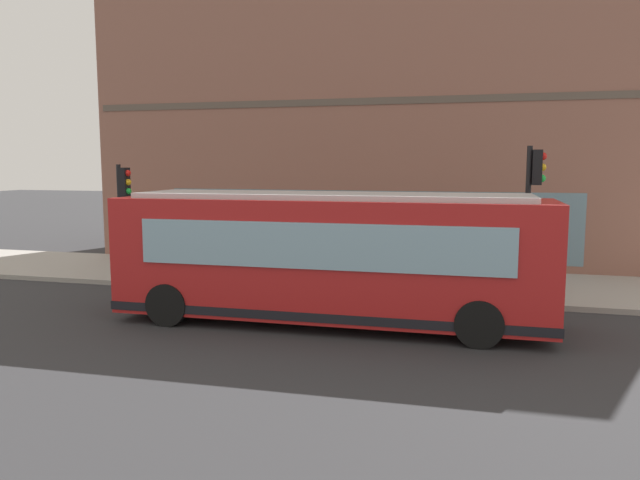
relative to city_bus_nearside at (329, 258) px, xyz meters
name	(u,v)px	position (x,y,z in m)	size (l,w,h in m)	color
ground	(303,321)	(0.01, 0.66, -1.55)	(120.00, 120.00, 0.00)	#2D2D30
sidewalk_curb	(347,279)	(5.06, 0.66, -1.48)	(4.90, 40.00, 0.15)	#9E9991
building_corner	(380,124)	(11.12, 0.66, 3.78)	(7.26, 20.98, 10.69)	#8C5B4C
city_bus_nearside	(329,258)	(0.00, 0.00, 0.00)	(2.70, 10.07, 3.07)	red
traffic_light_near_corner	(533,194)	(2.96, -4.67, 1.42)	(0.32, 0.49, 4.05)	black
traffic_light_down_block	(123,199)	(3.15, 7.42, 1.09)	(0.32, 0.49, 3.57)	black
fire_hydrant	(402,270)	(4.77, -1.11, -1.04)	(0.35, 0.35, 0.74)	red
pedestrian_near_hydrant	(280,248)	(4.83, 2.83, -0.51)	(0.32, 0.32, 1.56)	#8C3F8C
pedestrian_by_light_pole	(194,241)	(5.16, 6.05, -0.44)	(0.32, 0.32, 1.68)	#3359A5
pedestrian_near_building_entrance	(494,251)	(5.83, -3.82, -0.51)	(0.32, 0.32, 1.57)	#3F8C4C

